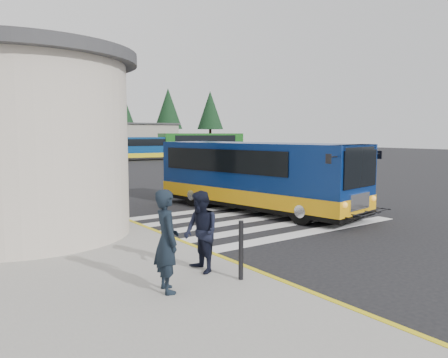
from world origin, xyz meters
TOP-DOWN VIEW (x-y plane):
  - ground at (0.00, 0.00)m, footprint 140.00×140.00m
  - curb_strip at (-4.05, 4.00)m, footprint 0.12×34.00m
  - crosswalk at (-0.50, -0.80)m, footprint 8.00×5.35m
  - depot_building at (6.00, 42.00)m, footprint 26.40×8.40m
  - tree_line at (6.29, 50.00)m, footprint 58.40×4.40m
  - transit_bus at (0.92, 0.51)m, footprint 4.16×9.17m
  - pedestrian_a at (-6.03, -5.38)m, footprint 0.55×0.72m
  - pedestrian_b at (-4.98, -4.83)m, footprint 0.66×0.82m
  - bollard at (-4.62, -5.64)m, footprint 0.09×0.09m
  - far_bus_a at (11.24, 31.53)m, footprint 8.50×3.37m
  - far_bus_b at (17.81, 30.68)m, footprint 9.93×4.07m

SIDE VIEW (x-z plane):
  - ground at x=0.00m, z-range 0.00..0.00m
  - crosswalk at x=-0.50m, z-range 0.00..0.01m
  - curb_strip at x=-4.05m, z-range 0.00..0.16m
  - bollard at x=-4.62m, z-range 0.15..1.26m
  - pedestrian_b at x=-4.98m, z-range 0.15..1.75m
  - pedestrian_a at x=-6.03m, z-range 0.15..1.92m
  - transit_bus at x=0.92m, z-range -0.05..2.46m
  - far_bus_a at x=11.24m, z-range 0.32..2.46m
  - far_bus_b at x=17.81m, z-range 0.37..2.86m
  - depot_building at x=6.00m, z-range 0.01..4.21m
  - tree_line at x=6.29m, z-range 1.77..11.77m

